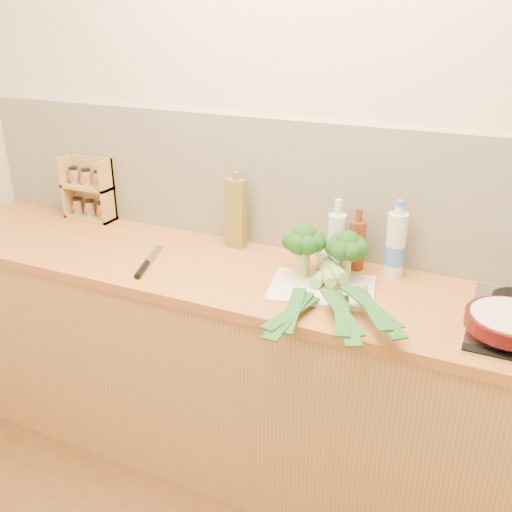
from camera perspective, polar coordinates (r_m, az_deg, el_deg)
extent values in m
plane|color=beige|center=(2.31, 4.41, 9.98)|extent=(3.50, 0.00, 3.50)
cube|color=silver|center=(2.33, 4.22, 6.82)|extent=(3.20, 0.02, 0.54)
cube|color=#B5864B|center=(2.42, 1.17, -12.10)|extent=(3.20, 0.60, 0.86)
cube|color=#B67A35|center=(2.19, 1.27, -2.45)|extent=(3.20, 0.62, 0.04)
cube|color=beige|center=(2.08, 6.63, -3.24)|extent=(0.42, 0.35, 0.01)
cylinder|color=#A3AF66|center=(2.14, 4.75, -0.77)|extent=(0.05, 0.05, 0.10)
sphere|color=#0F360E|center=(2.10, 4.85, 1.96)|extent=(0.10, 0.10, 0.10)
sphere|color=#0F360E|center=(2.09, 6.00, 1.34)|extent=(0.07, 0.07, 0.07)
sphere|color=#0F360E|center=(2.13, 5.89, 1.74)|extent=(0.07, 0.07, 0.07)
sphere|color=#0F360E|center=(2.15, 5.00, 1.98)|extent=(0.07, 0.07, 0.07)
sphere|color=#0F360E|center=(2.14, 3.99, 1.89)|extent=(0.07, 0.07, 0.07)
sphere|color=#0F360E|center=(2.10, 3.60, 1.54)|extent=(0.07, 0.07, 0.07)
sphere|color=#0F360E|center=(2.07, 4.15, 1.17)|extent=(0.07, 0.07, 0.07)
sphere|color=#0F360E|center=(2.07, 5.23, 1.08)|extent=(0.07, 0.07, 0.07)
cylinder|color=#A3AF66|center=(2.14, 8.93, -1.25)|extent=(0.04, 0.04, 0.08)
sphere|color=#0F360E|center=(2.10, 9.10, 1.28)|extent=(0.10, 0.10, 0.10)
sphere|color=#0F360E|center=(2.09, 10.23, 0.67)|extent=(0.07, 0.07, 0.07)
sphere|color=#0F360E|center=(2.13, 10.05, 1.07)|extent=(0.07, 0.07, 0.07)
sphere|color=#0F360E|center=(2.14, 9.15, 1.31)|extent=(0.07, 0.07, 0.07)
sphere|color=#0F360E|center=(2.13, 8.19, 1.23)|extent=(0.07, 0.07, 0.07)
sphere|color=#0F360E|center=(2.09, 7.88, 0.87)|extent=(0.07, 0.07, 0.07)
sphere|color=#0F360E|center=(2.07, 8.47, 0.50)|extent=(0.07, 0.07, 0.07)
sphere|color=#0F360E|center=(2.06, 9.53, 0.41)|extent=(0.07, 0.07, 0.07)
cylinder|color=white|center=(2.24, 7.77, -0.56)|extent=(0.04, 0.13, 0.04)
cylinder|color=#78A954|center=(2.12, 6.65, -1.93)|extent=(0.04, 0.16, 0.04)
cube|color=#19471A|center=(1.86, 3.61, -5.63)|extent=(0.10, 0.30, 0.02)
cube|color=#19471A|center=(1.84, 3.38, -5.86)|extent=(0.05, 0.34, 0.01)
cube|color=#19471A|center=(1.86, 3.73, -5.39)|extent=(0.10, 0.28, 0.02)
cylinder|color=white|center=(2.20, 6.62, -0.37)|extent=(0.09, 0.12, 0.04)
cylinder|color=#78A954|center=(2.09, 7.15, -1.80)|extent=(0.11, 0.15, 0.04)
cube|color=#19471A|center=(1.82, 8.62, -5.80)|extent=(0.13, 0.30, 0.02)
cube|color=#19471A|center=(1.81, 8.74, -6.06)|extent=(0.20, 0.32, 0.01)
cube|color=#19471A|center=(1.83, 8.57, -5.54)|extent=(0.21, 0.25, 0.02)
cylinder|color=white|center=(2.20, 6.59, 0.08)|extent=(0.11, 0.12, 0.04)
cylinder|color=#78A954|center=(2.08, 7.91, -1.34)|extent=(0.13, 0.15, 0.04)
cube|color=#19471A|center=(1.84, 11.50, -5.19)|extent=(0.19, 0.28, 0.02)
cube|color=#19471A|center=(1.82, 11.78, -5.42)|extent=(0.26, 0.29, 0.01)
cube|color=#19471A|center=(1.84, 11.38, -4.94)|extent=(0.25, 0.21, 0.02)
cube|color=silver|center=(2.39, -10.17, 0.09)|extent=(0.10, 0.20, 0.00)
cylinder|color=black|center=(2.24, -11.33, -1.32)|extent=(0.06, 0.13, 0.02)
cylinder|color=#460B0D|center=(1.91, 24.16, -6.06)|extent=(0.27, 0.27, 0.04)
cube|color=tan|center=(2.87, -15.96, 6.68)|extent=(0.25, 0.01, 0.30)
cube|color=tan|center=(2.89, -16.15, 3.76)|extent=(0.25, 0.10, 0.01)
cube|color=tan|center=(2.84, -16.50, 6.65)|extent=(0.25, 0.10, 0.01)
cube|color=tan|center=(2.92, -18.24, 6.68)|extent=(0.01, 0.10, 0.30)
cube|color=tan|center=(2.77, -14.61, 6.22)|extent=(0.01, 0.10, 0.30)
cylinder|color=gray|center=(2.92, -17.37, 4.73)|extent=(0.04, 0.04, 0.07)
cylinder|color=gray|center=(2.88, -16.25, 4.56)|extent=(0.04, 0.04, 0.07)
cylinder|color=gray|center=(2.83, -15.09, 4.38)|extent=(0.04, 0.04, 0.07)
cylinder|color=gray|center=(2.88, -17.74, 7.61)|extent=(0.04, 0.04, 0.07)
cylinder|color=gray|center=(2.83, -16.59, 7.48)|extent=(0.04, 0.04, 0.07)
cylinder|color=gray|center=(2.78, -15.41, 7.35)|extent=(0.04, 0.04, 0.07)
cube|color=olive|center=(2.40, -2.02, 4.25)|extent=(0.08, 0.05, 0.30)
cylinder|color=olive|center=(2.35, -2.08, 8.00)|extent=(0.02, 0.02, 0.03)
cylinder|color=silver|center=(2.24, 8.03, 1.50)|extent=(0.07, 0.07, 0.22)
cylinder|color=silver|center=(2.19, 8.23, 4.85)|extent=(0.03, 0.03, 0.06)
cylinder|color=maroon|center=(2.23, 10.04, 1.07)|extent=(0.06, 0.06, 0.20)
cylinder|color=maroon|center=(2.19, 10.26, 4.04)|extent=(0.03, 0.03, 0.05)
cylinder|color=silver|center=(2.19, 13.78, 1.05)|extent=(0.08, 0.08, 0.25)
cylinder|color=silver|center=(2.14, 14.13, 4.52)|extent=(0.03, 0.03, 0.03)
cylinder|color=#3878D3|center=(2.21, 13.68, 0.15)|extent=(0.08, 0.08, 0.08)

